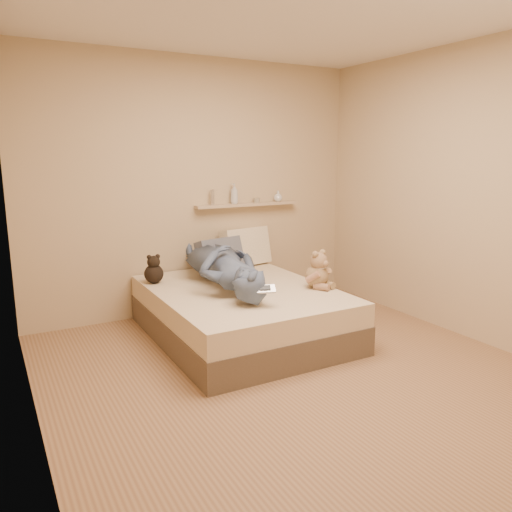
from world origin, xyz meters
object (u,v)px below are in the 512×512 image
bed (241,312)px  game_console (265,289)px  pillow_cream (246,247)px  teddy_bear (318,272)px  dark_plush (154,271)px  pillow_grey (220,255)px  person (223,264)px  wall_shelf (247,205)px

bed → game_console: (-0.10, -0.59, 0.38)m
bed → pillow_cream: bearing=59.7°
teddy_bear → pillow_cream: pillow_cream is taller
dark_plush → pillow_grey: bearing=10.0°
pillow_grey → game_console: bearing=-99.4°
dark_plush → bed: bearing=-41.6°
person → wall_shelf: size_ratio=1.35×
dark_plush → pillow_cream: 1.15m
bed → wall_shelf: size_ratio=1.58×
game_console → person: (0.01, 0.79, 0.04)m
wall_shelf → person: bearing=-131.9°
bed → pillow_grey: size_ratio=3.80×
person → game_console: bearing=97.1°
bed → pillow_grey: 0.80m
pillow_cream → pillow_grey: pillow_cream is taller
teddy_bear → dark_plush: teddy_bear is taller
teddy_bear → person: size_ratio=0.22×
person → wall_shelf: (0.64, 0.71, 0.46)m
game_console → person: size_ratio=0.11×
game_console → dark_plush: size_ratio=0.66×
dark_plush → pillow_cream: bearing=13.7°
bed → dark_plush: bearing=138.4°
pillow_cream → pillow_grey: size_ratio=1.10×
pillow_grey → pillow_cream: bearing=20.8°
game_console → dark_plush: (-0.53, 1.15, -0.03)m
pillow_grey → person: 0.53m
dark_plush → person: bearing=-33.6°
dark_plush → person: person is taller
bed → game_console: size_ratio=10.31×
game_console → person: bearing=89.4°
person → pillow_grey: bearing=-104.8°
teddy_bear → dark_plush: bearing=145.1°
game_console → pillow_grey: bearing=80.6°
bed → pillow_cream: 1.05m
bed → pillow_cream: size_ratio=3.45×
teddy_bear → dark_plush: 1.53m
bed → person: size_ratio=1.17×
dark_plush → wall_shelf: size_ratio=0.23×
bed → dark_plush: dark_plush is taller
pillow_grey → wall_shelf: (0.43, 0.22, 0.48)m
pillow_grey → teddy_bear: bearing=-63.3°
pillow_grey → wall_shelf: size_ratio=0.42×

